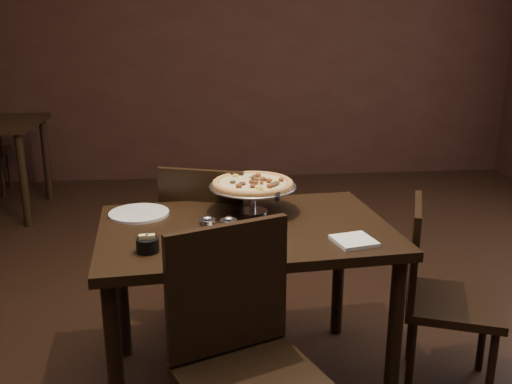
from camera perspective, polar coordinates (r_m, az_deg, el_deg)
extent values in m
cube|color=black|center=(2.81, 0.38, -17.50)|extent=(6.00, 7.00, 0.02)
cube|color=black|center=(5.83, -3.44, 14.97)|extent=(6.00, 0.02, 2.80)
cube|color=black|center=(2.39, -1.08, -3.90)|extent=(1.27, 0.91, 0.04)
cylinder|color=black|center=(2.23, -13.88, -16.91)|extent=(0.06, 0.06, 0.71)
cylinder|color=black|center=(2.41, 13.68, -14.17)|extent=(0.06, 0.06, 0.71)
cylinder|color=black|center=(2.82, -13.30, -9.30)|extent=(0.06, 0.06, 0.71)
cylinder|color=black|center=(2.96, 8.26, -7.70)|extent=(0.06, 0.06, 0.71)
cylinder|color=black|center=(4.81, -22.23, 1.03)|extent=(0.06, 0.06, 0.75)
cylinder|color=black|center=(5.48, -20.22, 3.05)|extent=(0.06, 0.06, 0.75)
cylinder|color=silver|center=(2.55, -0.33, -1.94)|extent=(0.13, 0.13, 0.01)
cylinder|color=silver|center=(2.54, -0.33, -0.74)|extent=(0.03, 0.03, 0.10)
cylinder|color=silver|center=(2.52, -0.34, 0.45)|extent=(0.09, 0.09, 0.01)
cylinder|color=gray|center=(2.52, -0.34, 0.58)|extent=(0.38, 0.38, 0.01)
torus|color=gray|center=(2.52, -0.34, 0.60)|extent=(0.39, 0.39, 0.01)
cylinder|color=#A57131|center=(2.52, -0.34, 0.76)|extent=(0.35, 0.35, 0.01)
torus|color=#A57131|center=(2.52, -0.34, 0.85)|extent=(0.36, 0.36, 0.03)
cylinder|color=#DDC179|center=(2.51, -0.34, 0.95)|extent=(0.30, 0.30, 0.01)
cylinder|color=#F8EAC1|center=(2.18, -4.89, -4.25)|extent=(0.06, 0.06, 0.08)
cylinder|color=silver|center=(2.16, -4.92, -2.97)|extent=(0.07, 0.07, 0.02)
ellipsoid|color=silver|center=(2.16, -4.93, -2.56)|extent=(0.04, 0.04, 0.01)
cylinder|color=maroon|center=(2.17, -2.75, -4.31)|extent=(0.06, 0.06, 0.08)
cylinder|color=silver|center=(2.16, -2.77, -3.04)|extent=(0.07, 0.07, 0.02)
ellipsoid|color=silver|center=(2.15, -2.77, -2.62)|extent=(0.04, 0.04, 0.01)
cylinder|color=black|center=(2.15, -10.77, -5.23)|extent=(0.09, 0.09, 0.05)
cube|color=#D6C37B|center=(2.15, -11.17, -4.94)|extent=(0.04, 0.03, 0.06)
cube|color=#D6C37B|center=(2.15, -10.49, -4.92)|extent=(0.04, 0.03, 0.06)
cube|color=white|center=(2.24, 9.77, -4.84)|extent=(0.18, 0.18, 0.02)
cylinder|color=silver|center=(2.57, -11.62, -2.11)|extent=(0.26, 0.26, 0.01)
cylinder|color=silver|center=(2.07, -1.27, -6.42)|extent=(0.22, 0.22, 0.01)
cone|color=silver|center=(2.36, 2.19, -0.43)|extent=(0.14, 0.14, 0.00)
cylinder|color=black|center=(2.36, 2.19, -0.36)|extent=(0.04, 0.13, 0.02)
cube|color=black|center=(3.01, -4.23, -5.63)|extent=(0.53, 0.53, 0.04)
cube|color=black|center=(2.75, -5.50, -2.24)|extent=(0.41, 0.16, 0.44)
cylinder|color=black|center=(3.21, -0.29, -8.51)|extent=(0.04, 0.04, 0.41)
cylinder|color=black|center=(3.29, -6.14, -7.90)|extent=(0.04, 0.04, 0.41)
cylinder|color=black|center=(2.91, -1.85, -11.30)|extent=(0.04, 0.04, 0.41)
cylinder|color=black|center=(3.01, -8.27, -10.51)|extent=(0.04, 0.04, 0.41)
cube|color=black|center=(1.95, -2.80, -9.61)|extent=(0.42, 0.19, 0.46)
cube|color=black|center=(2.65, 19.09, -10.50)|extent=(0.51, 0.51, 0.04)
cube|color=black|center=(2.54, 15.57, -5.52)|extent=(0.17, 0.38, 0.41)
cylinder|color=black|center=(2.63, 22.42, -16.36)|extent=(0.03, 0.03, 0.38)
cylinder|color=black|center=(2.90, 21.73, -13.00)|extent=(0.03, 0.03, 0.38)
cylinder|color=black|center=(2.60, 15.18, -15.99)|extent=(0.03, 0.03, 0.38)
cylinder|color=black|center=(2.88, 15.28, -12.62)|extent=(0.03, 0.03, 0.38)
cylinder|color=black|center=(6.08, -23.48, 2.15)|extent=(0.03, 0.03, 0.38)
cylinder|color=black|center=(5.79, -24.05, 1.39)|extent=(0.03, 0.03, 0.38)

